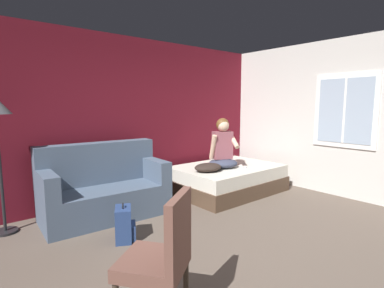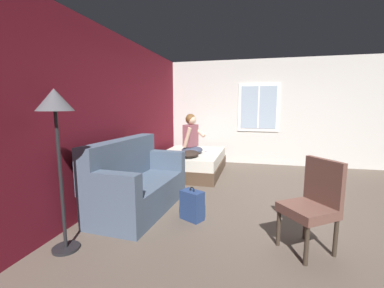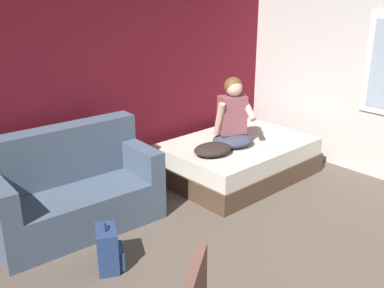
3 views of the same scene
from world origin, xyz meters
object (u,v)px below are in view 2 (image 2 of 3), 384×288
object	(u,v)px
throw_pillow	(190,154)
cell_phone	(206,152)
floor_lamp	(56,116)
person_seated	(191,138)
backpack	(193,206)
side_chair	(313,202)
bed	(192,163)
couch	(136,183)

from	to	relation	value
throw_pillow	cell_phone	world-z (taller)	throw_pillow
floor_lamp	cell_phone	bearing A→B (deg)	-13.49
person_seated	floor_lamp	xyz separation A→B (m)	(-3.27, 0.58, 0.59)
backpack	throw_pillow	size ratio (longest dim) A/B	0.95
side_chair	cell_phone	xyz separation A→B (m)	(2.91, 1.70, -0.05)
side_chair	backpack	xyz separation A→B (m)	(0.41, 1.40, -0.34)
cell_phone	floor_lamp	distance (m)	3.77
floor_lamp	bed	bearing A→B (deg)	-8.88
bed	floor_lamp	world-z (taller)	floor_lamp
side_chair	person_seated	bearing A→B (deg)	36.91
couch	floor_lamp	world-z (taller)	floor_lamp
couch	throw_pillow	xyz separation A→B (m)	(1.65, -0.40, 0.16)
bed	floor_lamp	size ratio (longest dim) A/B	1.13
side_chair	floor_lamp	xyz separation A→B (m)	(-0.64, 2.55, 0.90)
bed	person_seated	distance (m)	0.62
couch	side_chair	world-z (taller)	couch
couch	person_seated	world-z (taller)	person_seated
throw_pillow	person_seated	bearing A→B (deg)	9.34
cell_phone	person_seated	bearing A→B (deg)	11.65
side_chair	cell_phone	size ratio (longest dim) A/B	6.81
person_seated	floor_lamp	world-z (taller)	floor_lamp
couch	cell_phone	bearing A→B (deg)	-14.52
cell_phone	floor_lamp	world-z (taller)	floor_lamp
side_chair	floor_lamp	size ratio (longest dim) A/B	0.58
cell_phone	backpack	bearing A→B (deg)	62.33
couch	side_chair	size ratio (longest dim) A/B	1.78
bed	cell_phone	distance (m)	0.42
person_seated	bed	bearing A→B (deg)	13.07
backpack	floor_lamp	world-z (taller)	floor_lamp
person_seated	throw_pillow	bearing A→B (deg)	-170.66
couch	floor_lamp	size ratio (longest dim) A/B	1.03
couch	person_seated	distance (m)	2.14
bed	floor_lamp	xyz separation A→B (m)	(-3.43, 0.54, 1.19)
bed	floor_lamp	bearing A→B (deg)	171.12
couch	side_chair	xyz separation A→B (m)	(-0.56, -2.31, 0.14)
throw_pillow	cell_phone	bearing A→B (deg)	-16.60
backpack	floor_lamp	size ratio (longest dim) A/B	0.27
floor_lamp	backpack	bearing A→B (deg)	-47.42
backpack	cell_phone	world-z (taller)	cell_phone
bed	backpack	xyz separation A→B (m)	(-2.38, -0.61, -0.04)
backpack	floor_lamp	distance (m)	1.99
couch	backpack	bearing A→B (deg)	-99.47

